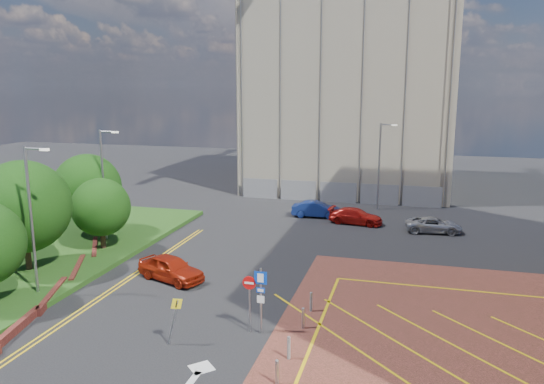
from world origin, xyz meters
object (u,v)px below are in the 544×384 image
at_px(tree_c, 101,207).
at_px(warning_sign, 174,315).
at_px(lamp_left_near, 32,214).
at_px(lamp_back, 380,163).
at_px(lamp_left_far, 104,180).
at_px(sign_cluster, 256,294).
at_px(car_blue_back, 316,209).
at_px(tree_b, 23,207).
at_px(tree_d, 88,187).
at_px(car_silver_back, 433,225).
at_px(car_red_back, 356,216).
at_px(car_red_left, 171,268).

distance_m(tree_c, warning_sign, 15.49).
xyz_separation_m(lamp_left_near, lamp_back, (16.50, 26.00, -0.30)).
distance_m(lamp_left_far, lamp_back, 24.46).
height_order(sign_cluster, car_blue_back, sign_cluster).
relative_size(tree_b, lamp_left_far, 0.84).
relative_size(tree_b, warning_sign, 3.00).
relative_size(tree_c, sign_cluster, 1.53).
distance_m(tree_d, car_silver_back, 26.76).
xyz_separation_m(tree_b, lamp_left_far, (1.08, 7.00, 0.42)).
xyz_separation_m(sign_cluster, car_red_back, (2.30, 21.20, -1.31)).
height_order(tree_c, car_red_back, tree_c).
bearing_deg(car_blue_back, sign_cluster, 179.94).
xyz_separation_m(tree_c, sign_cluster, (13.80, -9.02, -1.24)).
bearing_deg(tree_b, car_silver_back, 33.58).
distance_m(tree_b, car_blue_back, 23.84).
bearing_deg(car_blue_back, lamp_back, -52.25).
bearing_deg(lamp_back, lamp_left_near, -122.40).
relative_size(tree_c, lamp_left_far, 0.61).
relative_size(tree_c, car_red_left, 1.12).
height_order(tree_c, sign_cluster, tree_c).
bearing_deg(car_red_left, lamp_back, -4.86).
xyz_separation_m(lamp_left_far, car_red_back, (17.02, 10.19, -4.01)).
relative_size(lamp_left_near, sign_cluster, 2.50).
bearing_deg(lamp_left_near, car_red_left, 35.94).
relative_size(tree_c, car_silver_back, 1.13).
bearing_deg(sign_cluster, car_red_back, 83.80).
distance_m(tree_c, lamp_back, 25.19).
height_order(tree_b, lamp_left_far, lamp_left_far).
distance_m(tree_c, tree_d, 4.30).
xyz_separation_m(sign_cluster, car_blue_back, (-1.28, 22.60, -1.26)).
distance_m(sign_cluster, car_red_left, 8.73).
relative_size(lamp_left_far, sign_cluster, 2.50).
relative_size(lamp_back, car_silver_back, 1.84).
relative_size(car_red_left, car_blue_back, 1.03).
xyz_separation_m(lamp_left_near, sign_cluster, (12.72, -1.02, -2.71)).
bearing_deg(tree_b, lamp_back, 49.59).
distance_m(tree_d, warning_sign, 19.78).
relative_size(warning_sign, car_red_left, 0.51).
bearing_deg(lamp_back, tree_b, -130.41).
relative_size(car_red_left, car_silver_back, 1.01).
relative_size(tree_d, car_silver_back, 1.40).
relative_size(tree_b, car_red_back, 1.51).
bearing_deg(lamp_left_near, warning_sign, -18.04).
xyz_separation_m(lamp_left_far, car_blue_back, (13.43, 11.59, -3.96)).
distance_m(tree_c, lamp_left_far, 2.65).
bearing_deg(sign_cluster, car_silver_back, 67.13).
distance_m(lamp_left_near, warning_sign, 10.56).
distance_m(lamp_left_near, car_red_left, 8.21).
bearing_deg(tree_b, car_red_back, 43.52).
bearing_deg(lamp_back, tree_c, -134.32).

